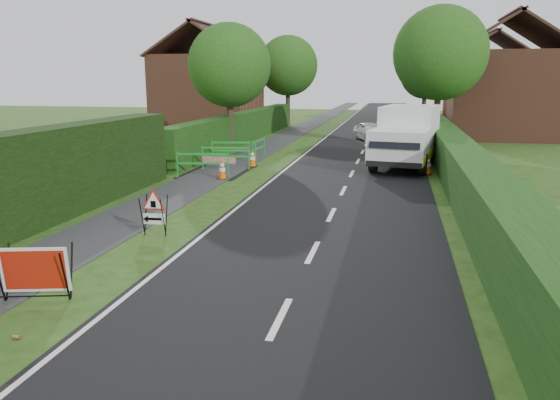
{
  "coord_description": "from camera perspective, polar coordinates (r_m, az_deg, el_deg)",
  "views": [
    {
      "loc": [
        4.19,
        -10.46,
        3.77
      ],
      "look_at": [
        1.35,
        2.91,
        0.74
      ],
      "focal_mm": 35.0,
      "sensor_mm": 36.0,
      "label": 1
    }
  ],
  "objects": [
    {
      "name": "litter_can",
      "position": [
        9.22,
        -25.81,
        -12.97
      ],
      "size": [
        0.12,
        0.07,
        0.07
      ],
      "primitive_type": "cylinder",
      "rotation": [
        0.0,
        1.57,
        0.0
      ],
      "color": "#BF7F4C",
      "rests_on": "ground"
    },
    {
      "name": "redwhite_plank",
      "position": [
        23.2,
        -6.4,
        3.08
      ],
      "size": [
        1.5,
        0.18,
        0.25
      ],
      "primitive_type": "cube",
      "rotation": [
        0.0,
        0.0,
        -0.09
      ],
      "color": "red",
      "rests_on": "ground"
    },
    {
      "name": "tree_fe",
      "position": [
        48.51,
        14.98,
        12.64
      ],
      "size": [
        4.2,
        4.2,
        6.33
      ],
      "color": "#2D2116",
      "rests_on": "ground"
    },
    {
      "name": "ped_barrier_0",
      "position": [
        21.6,
        -8.09,
        4.02
      ],
      "size": [
        2.09,
        0.75,
        1.0
      ],
      "rotation": [
        0.0,
        0.0,
        0.2
      ],
      "color": "#198D28",
      "rests_on": "ground"
    },
    {
      "name": "traffic_cone_4",
      "position": [
        24.04,
        -2.91,
        4.42
      ],
      "size": [
        0.38,
        0.38,
        0.79
      ],
      "color": "black",
      "rests_on": "ground"
    },
    {
      "name": "triangle_sign",
      "position": [
        13.61,
        -13.18,
        -0.94
      ],
      "size": [
        0.72,
        0.72,
        0.99
      ],
      "rotation": [
        0.0,
        0.0,
        0.08
      ],
      "color": "black",
      "rests_on": "ground"
    },
    {
      "name": "red_rect_sign",
      "position": [
        10.33,
        -24.24,
        -6.77
      ],
      "size": [
        1.27,
        0.96,
        0.97
      ],
      "rotation": [
        0.0,
        0.0,
        0.26
      ],
      "color": "black",
      "rests_on": "ground"
    },
    {
      "name": "ground",
      "position": [
        11.89,
        -9.38,
        -6.17
      ],
      "size": [
        120.0,
        120.0,
        0.0
      ],
      "primitive_type": "plane",
      "color": "#234714",
      "rests_on": "ground"
    },
    {
      "name": "traffic_cone_3",
      "position": [
        21.11,
        -6.06,
        3.23
      ],
      "size": [
        0.38,
        0.38,
        0.79
      ],
      "color": "black",
      "rests_on": "ground"
    },
    {
      "name": "hatchback_car",
      "position": [
        34.78,
        9.39,
        7.09
      ],
      "size": [
        2.53,
        3.69,
        1.17
      ],
      "primitive_type": "imported",
      "rotation": [
        0.0,
        0.0,
        0.37
      ],
      "color": "white",
      "rests_on": "ground"
    },
    {
      "name": "road_surface",
      "position": [
        45.65,
        9.93,
        7.6
      ],
      "size": [
        6.0,
        90.0,
        0.02
      ],
      "primitive_type": "cube",
      "color": "black",
      "rests_on": "ground"
    },
    {
      "name": "ped_barrier_2",
      "position": [
        25.37,
        -4.85,
        5.35
      ],
      "size": [
        2.09,
        0.78,
        1.0
      ],
      "rotation": [
        0.0,
        0.0,
        0.21
      ],
      "color": "#198D28",
      "rests_on": "ground"
    },
    {
      "name": "traffic_cone_1",
      "position": [
        24.88,
        13.78,
        4.34
      ],
      "size": [
        0.38,
        0.38,
        0.79
      ],
      "color": "black",
      "rests_on": "ground"
    },
    {
      "name": "tree_nw",
      "position": [
        29.8,
        -5.32,
        13.83
      ],
      "size": [
        4.4,
        4.4,
        6.7
      ],
      "color": "#2D2116",
      "rests_on": "ground"
    },
    {
      "name": "hedge_east",
      "position": [
        26.83,
        16.85,
        3.89
      ],
      "size": [
        1.2,
        50.0,
        1.5
      ],
      "primitive_type": "cube",
      "color": "#14380F",
      "rests_on": "ground"
    },
    {
      "name": "house_east_b",
      "position": [
        53.05,
        20.85,
        10.77
      ],
      "size": [
        7.5,
        7.4,
        7.88
      ],
      "color": "brown",
      "rests_on": "ground"
    },
    {
      "name": "house_east_a",
      "position": [
        39.07,
        22.42,
        10.31
      ],
      "size": [
        7.5,
        7.4,
        7.88
      ],
      "color": "brown",
      "rests_on": "ground"
    },
    {
      "name": "tree_fw",
      "position": [
        45.34,
        0.84,
        13.85
      ],
      "size": [
        4.8,
        4.8,
        7.24
      ],
      "color": "#2D2116",
      "rests_on": "ground"
    },
    {
      "name": "hedge_west_far",
      "position": [
        33.95,
        -3.8,
        6.11
      ],
      "size": [
        1.0,
        24.0,
        1.8
      ],
      "primitive_type": "cube",
      "color": "#14380F",
      "rests_on": "ground"
    },
    {
      "name": "ped_barrier_3",
      "position": [
        26.18,
        -2.23,
        5.61
      ],
      "size": [
        0.44,
        2.07,
        1.0
      ],
      "rotation": [
        0.0,
        0.0,
        1.53
      ],
      "color": "#198D28",
      "rests_on": "ground"
    },
    {
      "name": "traffic_cone_0",
      "position": [
        22.83,
        15.18,
        3.56
      ],
      "size": [
        0.38,
        0.38,
        0.79
      ],
      "color": "black",
      "rests_on": "ground"
    },
    {
      "name": "footpath",
      "position": [
        46.18,
        3.03,
        7.82
      ],
      "size": [
        2.0,
        90.0,
        0.02
      ],
      "primitive_type": "cube",
      "color": "#2D2D30",
      "rests_on": "ground"
    },
    {
      "name": "traffic_cone_2",
      "position": [
        25.76,
        13.39,
        4.63
      ],
      "size": [
        0.38,
        0.38,
        0.79
      ],
      "color": "black",
      "rests_on": "ground"
    },
    {
      "name": "ped_barrier_1",
      "position": [
        23.43,
        -5.69,
        4.75
      ],
      "size": [
        2.09,
        0.69,
        1.0
      ],
      "rotation": [
        0.0,
        0.0,
        0.17
      ],
      "color": "#198D28",
      "rests_on": "ground"
    },
    {
      "name": "tree_ne",
      "position": [
        32.57,
        16.42,
        14.49
      ],
      "size": [
        5.2,
        5.2,
        7.79
      ],
      "color": "#2D2116",
      "rests_on": "ground"
    },
    {
      "name": "house_west",
      "position": [
        42.89,
        -7.47,
        11.24
      ],
      "size": [
        7.5,
        7.4,
        7.88
      ],
      "color": "brown",
      "rests_on": "ground"
    },
    {
      "name": "works_van",
      "position": [
        24.52,
        13.1,
        6.61
      ],
      "size": [
        3.14,
        6.02,
        2.62
      ],
      "rotation": [
        0.0,
        0.0,
        -0.16
      ],
      "color": "silver",
      "rests_on": "ground"
    }
  ]
}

